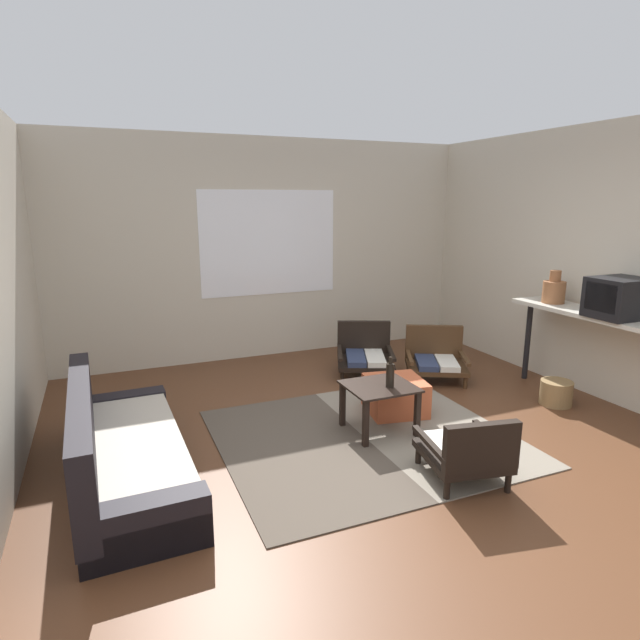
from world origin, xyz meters
The scene contains 15 objects.
ground_plane centered at (0.00, 0.00, 0.00)m, with size 7.80×7.80×0.00m, color #56331E.
far_wall_with_window centered at (0.00, 3.06, 1.35)m, with size 5.60×0.13×2.70m.
side_wall_right centered at (2.66, 0.30, 1.35)m, with size 0.12×6.60×2.70m, color beige.
area_rug centered at (-0.02, 0.36, 0.01)m, with size 2.37×2.14×0.01m.
couch centered at (-1.93, 0.41, 0.22)m, with size 0.77×1.98×0.71m.
coffee_table centered at (0.15, 0.42, 0.33)m, with size 0.57×0.52×0.42m.
armchair_by_window centered at (0.78, 1.90, 0.24)m, with size 0.82×0.83×0.56m.
armchair_striped_foreground centered at (0.31, -0.55, 0.24)m, with size 0.63×0.67×0.53m.
armchair_corner centered at (1.42, 1.41, 0.24)m, with size 0.83×0.79×0.57m.
ottoman_orange centered at (0.50, 0.73, 0.16)m, with size 0.51×0.51×0.33m, color #BC5633.
console_shelf centered at (2.34, 0.21, 0.82)m, with size 0.43×1.72×0.92m.
crt_television centered at (2.34, -0.03, 1.10)m, with size 0.49×0.40×0.36m.
clay_vase centered at (2.34, 0.72, 1.05)m, with size 0.22×0.22×0.34m.
glass_bottle centered at (0.21, 0.36, 0.53)m, with size 0.07×0.07×0.26m.
wicker_basket centered at (2.05, 0.29, 0.12)m, with size 0.30×0.30×0.24m, color olive.
Camera 1 is at (-1.93, -3.24, 1.96)m, focal length 29.27 mm.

